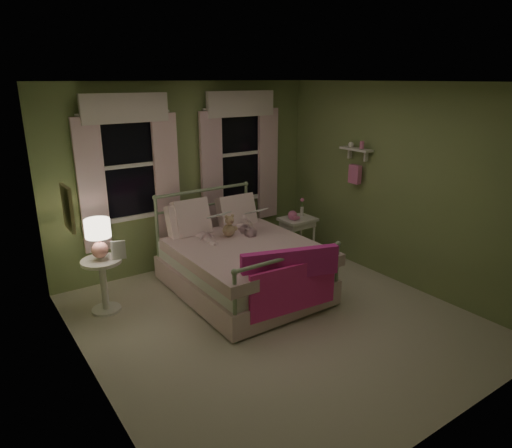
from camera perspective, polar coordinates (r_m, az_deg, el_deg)
room_shell at (r=4.82m, az=2.61°, el=1.70°), size 4.20×4.20×4.20m
bed at (r=5.83m, az=-1.94°, el=-5.01°), size 1.58×2.04×1.18m
pink_throw at (r=4.98m, az=4.46°, el=-6.25°), size 1.10×0.43×0.71m
child_left at (r=5.86m, az=-6.54°, el=0.76°), size 0.28×0.20×0.72m
child_right at (r=6.13m, az=-1.94°, el=1.81°), size 0.42×0.35×0.76m
book_left at (r=5.64m, az=-5.35°, el=0.48°), size 0.22×0.16×0.26m
book_right at (r=5.94m, az=-0.63°, el=1.00°), size 0.21×0.14×0.26m
teddy_bear at (r=5.90m, az=-3.37°, el=-0.42°), size 0.22×0.17×0.30m
nightstand_left at (r=5.62m, az=-18.57°, el=-6.42°), size 0.46×0.46×0.65m
table_lamp at (r=5.43m, az=-19.12°, el=-1.26°), size 0.28×0.28×0.46m
book_nightstand at (r=5.48m, az=-17.58°, el=-4.23°), size 0.23×0.27×0.02m
nightstand_right at (r=6.83m, az=5.21°, el=-0.05°), size 0.50×0.40×0.64m
pink_toy at (r=6.71m, az=4.62°, el=1.07°), size 0.14×0.18×0.14m
bud_vase at (r=6.87m, az=5.77°, el=2.13°), size 0.06×0.06×0.28m
window_left at (r=6.13m, az=-15.60°, el=7.64°), size 1.34×0.13×1.96m
window_right at (r=6.86m, az=-1.98°, el=9.31°), size 1.34×0.13×1.96m
wall_shelf at (r=6.53m, az=12.34°, el=7.60°), size 0.15×0.50×0.60m
framed_picture at (r=4.52m, az=-22.45°, el=1.84°), size 0.03×0.32×0.42m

